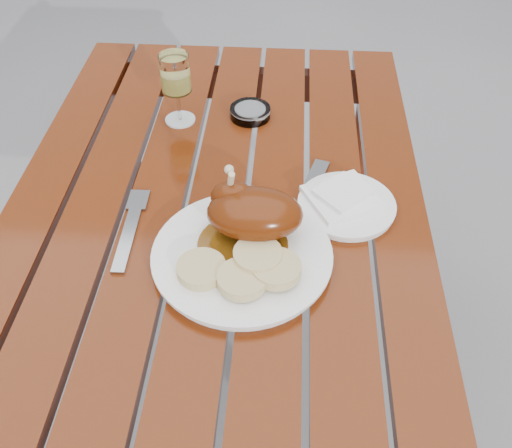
{
  "coord_description": "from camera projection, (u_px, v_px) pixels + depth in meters",
  "views": [
    {
      "loc": [
        0.13,
        -0.83,
        1.49
      ],
      "look_at": [
        0.08,
        -0.11,
        0.78
      ],
      "focal_mm": 40.0,
      "sensor_mm": 36.0,
      "label": 1
    }
  ],
  "objects": [
    {
      "name": "wine_glass",
      "position": [
        177.0,
        89.0,
        1.23
      ],
      "size": [
        0.07,
        0.07,
        0.16
      ],
      "primitive_type": "cylinder",
      "rotation": [
        0.0,
        0.0,
        0.07
      ],
      "color": "#DAD563",
      "rests_on": "table"
    },
    {
      "name": "fork",
      "position": [
        129.0,
        233.0,
        1.03
      ],
      "size": [
        0.03,
        0.19,
        0.01
      ],
      "primitive_type": "cube",
      "rotation": [
        0.0,
        0.0,
        0.02
      ],
      "color": "gray",
      "rests_on": "table"
    },
    {
      "name": "napkin",
      "position": [
        342.0,
        197.0,
        1.07
      ],
      "size": [
        0.16,
        0.16,
        0.01
      ],
      "primitive_type": "cube",
      "rotation": [
        0.0,
        0.0,
        0.49
      ],
      "color": "white",
      "rests_on": "side_plate"
    },
    {
      "name": "roast_duck",
      "position": [
        251.0,
        213.0,
        0.98
      ],
      "size": [
        0.18,
        0.17,
        0.12
      ],
      "color": "#5F360A",
      "rests_on": "dinner_plate"
    },
    {
      "name": "bread_dumplings",
      "position": [
        244.0,
        268.0,
        0.93
      ],
      "size": [
        0.2,
        0.13,
        0.03
      ],
      "color": "tan",
      "rests_on": "dinner_plate"
    },
    {
      "name": "side_plate",
      "position": [
        346.0,
        206.0,
        1.07
      ],
      "size": [
        0.23,
        0.23,
        0.01
      ],
      "primitive_type": "cylinder",
      "rotation": [
        0.0,
        0.0,
        -0.29
      ],
      "color": "white",
      "rests_on": "table"
    },
    {
      "name": "dinner_plate",
      "position": [
        242.0,
        256.0,
        0.98
      ],
      "size": [
        0.36,
        0.36,
        0.02
      ],
      "primitive_type": "cylinder",
      "rotation": [
        0.0,
        0.0,
        0.19
      ],
      "color": "white",
      "rests_on": "table"
    },
    {
      "name": "ashtray",
      "position": [
        250.0,
        112.0,
        1.29
      ],
      "size": [
        0.12,
        0.12,
        0.02
      ],
      "primitive_type": "cylinder",
      "rotation": [
        0.0,
        0.0,
        -0.41
      ],
      "color": "#B2B7BC",
      "rests_on": "table"
    },
    {
      "name": "ground",
      "position": [
        230.0,
        390.0,
        1.63
      ],
      "size": [
        60.0,
        60.0,
        0.0
      ],
      "primitive_type": "plane",
      "color": "slate",
      "rests_on": "ground"
    },
    {
      "name": "knife",
      "position": [
        301.0,
        210.0,
        1.07
      ],
      "size": [
        0.09,
        0.23,
        0.01
      ],
      "primitive_type": "cube",
      "rotation": [
        0.0,
        0.0,
        -0.28
      ],
      "color": "gray",
      "rests_on": "table"
    },
    {
      "name": "table",
      "position": [
        225.0,
        311.0,
        1.37
      ],
      "size": [
        0.8,
        1.2,
        0.75
      ],
      "primitive_type": "cube",
      "color": "maroon",
      "rests_on": "ground"
    }
  ]
}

